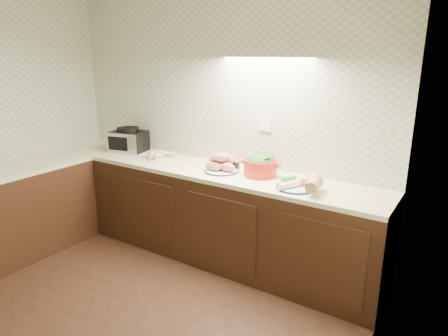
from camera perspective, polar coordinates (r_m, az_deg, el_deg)
The scene contains 8 objects.
room at distance 2.70m, azimuth -23.32°, elevation 7.69°, with size 3.60×3.60×2.60m.
counter at distance 3.93m, azimuth -18.80°, elevation -7.43°, with size 3.60×3.60×0.90m.
toaster_oven at distance 4.58m, azimuth -13.52°, elevation 3.88°, with size 0.43×0.37×0.27m.
parsnip_pile at distance 4.28m, azimuth -10.46°, elevation 1.89°, with size 0.39×0.35×0.07m.
sweet_potato_plate at distance 3.70m, azimuth -0.36°, elevation 0.51°, with size 0.33×0.32×0.18m.
onion_bowl at distance 3.80m, azimuth 0.99°, elevation 0.62°, with size 0.16×0.16×0.13m.
dutch_oven at distance 3.58m, azimuth 5.24°, elevation 0.46°, with size 0.37×0.32×0.21m.
veg_plate at distance 3.28m, azimuth 11.44°, elevation -2.12°, with size 0.38×0.35×0.15m.
Camera 1 is at (2.23, -1.48, 1.96)m, focal length 32.00 mm.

